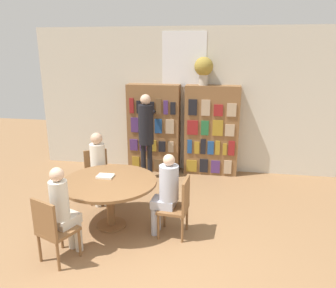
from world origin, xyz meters
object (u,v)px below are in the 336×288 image
chair_left_side (97,173)px  flower_vase (204,68)px  chair_far_side (179,204)px  bookshelf_right (211,131)px  seated_reader_left (99,164)px  seated_reader_back (63,208)px  seated_reader_right (166,190)px  bookshelf_left (154,128)px  reading_table (109,187)px  chair_near_camera (53,228)px  librarian_standing (146,128)px

chair_left_side → flower_vase: bearing=-168.4°
chair_far_side → bookshelf_right: bearing=-3.0°
seated_reader_left → chair_left_side: bearing=-90.0°
bookshelf_right → seated_reader_back: bookshelf_right is taller
chair_far_side → seated_reader_right: (-0.18, 0.01, 0.20)m
bookshelf_left → bookshelf_right: bearing=-0.0°
reading_table → bookshelf_left: bearing=86.9°
chair_left_side → chair_far_side: same height
seated_reader_back → chair_near_camera: bearing=-90.0°
bookshelf_right → chair_left_side: 2.52m
seated_reader_left → seated_reader_right: (1.30, -0.79, -0.02)m
bookshelf_right → seated_reader_back: size_ratio=1.53×
bookshelf_left → seated_reader_right: (0.72, -2.53, -0.25)m
chair_near_camera → chair_far_side: bearing=54.0°
bookshelf_right → seated_reader_back: (-1.68, -3.25, -0.26)m
flower_vase → seated_reader_right: bearing=-96.9°
bookshelf_left → reading_table: 2.49m
seated_reader_right → seated_reader_back: (-1.17, -0.72, -0.01)m
chair_near_camera → librarian_standing: 3.02m
seated_reader_left → chair_far_side: bearing=119.8°
flower_vase → seated_reader_right: (-0.31, -2.54, -1.52)m
bookshelf_left → reading_table: (-0.13, -2.47, -0.29)m
bookshelf_left → chair_far_side: (0.90, -2.55, -0.45)m
reading_table → seated_reader_right: bearing=-4.4°
reading_table → seated_reader_left: seated_reader_left is taller
chair_far_side → seated_reader_right: 0.27m
chair_near_camera → seated_reader_right: (1.24, 0.89, 0.20)m
chair_near_camera → seated_reader_back: (0.07, 0.17, 0.19)m
reading_table → librarian_standing: bearing=87.5°
seated_reader_left → librarian_standing: size_ratio=0.72×
bookshelf_left → librarian_standing: bearing=-95.4°
reading_table → seated_reader_left: (-0.45, 0.72, 0.06)m
chair_left_side → seated_reader_right: (1.39, -0.94, 0.20)m
flower_vase → seated_reader_back: 3.89m
chair_left_side → seated_reader_left: bearing=90.0°
reading_table → seated_reader_right: 0.85m
bookshelf_left → seated_reader_right: 2.64m
flower_vase → librarian_standing: 1.64m
bookshelf_right → reading_table: size_ratio=1.34×
seated_reader_right → bookshelf_left: bearing=20.1°
seated_reader_left → seated_reader_back: size_ratio=1.02×
bookshelf_right → reading_table: (-1.36, -2.47, -0.29)m
chair_far_side → librarian_standing: size_ratio=0.51×
reading_table → chair_left_side: 1.04m
chair_near_camera → chair_left_side: 1.84m
flower_vase → reading_table: flower_vase is taller
reading_table → chair_near_camera: size_ratio=1.59×
bookshelf_right → flower_vase: (-0.20, 0.01, 1.27)m
bookshelf_left → chair_near_camera: (-0.53, -3.42, -0.45)m
bookshelf_right → chair_far_side: bookshelf_right is taller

